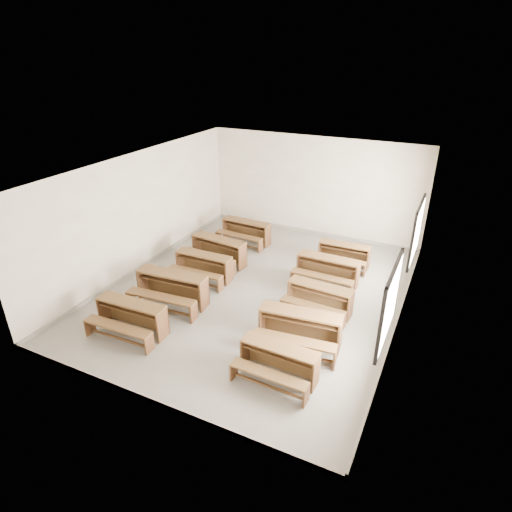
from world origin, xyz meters
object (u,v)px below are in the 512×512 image
at_px(desk_set_3, 218,249).
at_px(desk_set_8, 327,269).
at_px(desk_set_9, 344,253).
at_px(desk_set_1, 171,286).
at_px(desk_set_5, 278,360).
at_px(desk_set_2, 203,265).
at_px(desk_set_6, 300,326).
at_px(desk_set_4, 246,230).
at_px(desk_set_0, 131,315).
at_px(desk_set_7, 319,297).

bearing_deg(desk_set_3, desk_set_8, 10.13).
height_order(desk_set_8, desk_set_9, desk_set_8).
relative_size(desk_set_1, desk_set_3, 1.04).
relative_size(desk_set_1, desk_set_5, 1.20).
bearing_deg(desk_set_9, desk_set_2, -144.21).
height_order(desk_set_1, desk_set_6, desk_set_1).
bearing_deg(desk_set_9, desk_set_4, 174.83).
distance_m(desk_set_0, desk_set_6, 3.64).
height_order(desk_set_5, desk_set_8, desk_set_8).
relative_size(desk_set_2, desk_set_5, 1.03).
bearing_deg(desk_set_6, desk_set_7, 84.56).
bearing_deg(desk_set_4, desk_set_7, -36.83).
xyz_separation_m(desk_set_0, desk_set_4, (0.06, 5.34, -0.01)).
bearing_deg(desk_set_0, desk_set_5, -0.95).
bearing_deg(desk_set_1, desk_set_7, 15.12).
distance_m(desk_set_0, desk_set_7, 4.25).
bearing_deg(desk_set_0, desk_set_6, 16.63).
height_order(desk_set_5, desk_set_7, desk_set_7).
bearing_deg(desk_set_9, desk_set_0, -123.95).
bearing_deg(desk_set_1, desk_set_9, 45.35).
distance_m(desk_set_2, desk_set_3, 0.98).
bearing_deg(desk_set_9, desk_set_5, -89.55).
height_order(desk_set_2, desk_set_6, desk_set_6).
xyz_separation_m(desk_set_0, desk_set_5, (3.44, 0.06, -0.03)).
relative_size(desk_set_0, desk_set_9, 1.13).
bearing_deg(desk_set_8, desk_set_3, -174.89).
bearing_deg(desk_set_3, desk_set_2, -77.55).
bearing_deg(desk_set_1, desk_set_3, 87.73).
height_order(desk_set_2, desk_set_8, desk_set_8).
distance_m(desk_set_1, desk_set_5, 3.57).
relative_size(desk_set_0, desk_set_3, 0.94).
bearing_deg(desk_set_4, desk_set_6, -47.84).
bearing_deg(desk_set_7, desk_set_4, 143.15).
bearing_deg(desk_set_4, desk_set_0, -87.48).
height_order(desk_set_6, desk_set_8, desk_set_6).
bearing_deg(desk_set_7, desk_set_1, -157.30).
height_order(desk_set_1, desk_set_9, desk_set_1).
distance_m(desk_set_6, desk_set_8, 2.77).
distance_m(desk_set_4, desk_set_7, 4.39).
bearing_deg(desk_set_2, desk_set_5, -39.93).
bearing_deg(desk_set_3, desk_set_4, 94.44).
height_order(desk_set_0, desk_set_9, desk_set_0).
height_order(desk_set_0, desk_set_5, desk_set_0).
relative_size(desk_set_1, desk_set_7, 1.16).
bearing_deg(desk_set_6, desk_set_1, 170.53).
distance_m(desk_set_5, desk_set_7, 2.46).
relative_size(desk_set_5, desk_set_7, 0.97).
bearing_deg(desk_set_5, desk_set_0, -177.21).
height_order(desk_set_1, desk_set_4, desk_set_1).
height_order(desk_set_4, desk_set_9, desk_set_4).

